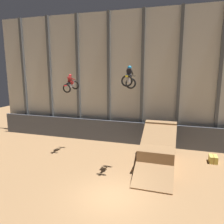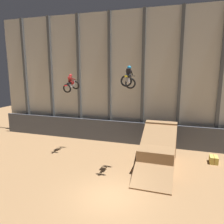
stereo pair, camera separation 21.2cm
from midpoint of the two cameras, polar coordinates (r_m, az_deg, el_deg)
The scene contains 7 objects.
ground_plane at distance 13.47m, azimuth -0.26°, elevation -21.25°, with size 60.00×60.00×0.00m, color #9E754C.
arena_back_wall at distance 21.47m, azimuth 8.42°, elevation 8.63°, with size 32.00×0.40×12.77m.
lower_barrier at distance 21.45m, azimuth 7.64°, elevation -5.68°, with size 31.36×0.20×2.20m.
dirt_ramp at distance 17.40m, azimuth 12.29°, elevation -10.01°, with size 2.56×6.24×3.11m.
rider_bike_left_air at distance 18.72m, azimuth -10.31°, elevation 7.20°, with size 0.79×1.82×1.54m.
rider_bike_right_air at distance 14.25m, azimuth 4.78°, elevation 8.68°, with size 0.80×1.75×1.56m.
hay_bale_trackside at distance 19.28m, azimuth 25.31°, elevation -11.17°, with size 0.60×0.91×0.57m.
Camera 2 is at (3.67, -10.82, 7.15)m, focal length 35.00 mm.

